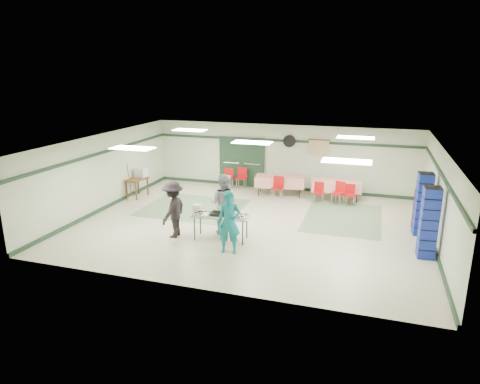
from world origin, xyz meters
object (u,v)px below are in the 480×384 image
(chair_d, at_px, (278,185))
(office_printer, at_px, (141,172))
(volunteer_grey, at_px, (223,204))
(broom, at_px, (130,181))
(chair_a, at_px, (339,191))
(volunteer_teal, at_px, (229,222))
(chair_loose_b, at_px, (229,176))
(crate_stack_blue_b, at_px, (429,223))
(volunteer_dark, at_px, (173,209))
(dining_table_a, at_px, (336,185))
(dining_table_b, at_px, (280,181))
(printer_table, at_px, (137,181))
(crate_stack_red, at_px, (420,208))
(crate_stack_blue_a, at_px, (423,204))
(serving_table, at_px, (221,216))
(chair_b, at_px, (319,190))
(chair_c, at_px, (350,193))
(chair_loose_a, at_px, (242,176))

(chair_d, height_order, office_printer, office_printer)
(volunteer_grey, relative_size, broom, 1.33)
(chair_a, bearing_deg, volunteer_teal, -91.85)
(chair_loose_b, xyz_separation_m, crate_stack_blue_b, (7.29, -4.95, 0.46))
(chair_d, bearing_deg, volunteer_dark, -112.21)
(dining_table_a, height_order, dining_table_b, same)
(volunteer_teal, distance_m, dining_table_b, 5.95)
(printer_table, bearing_deg, crate_stack_blue_b, -7.78)
(volunteer_dark, relative_size, chair_d, 1.95)
(volunteer_dark, relative_size, crate_stack_red, 1.38)
(dining_table_a, bearing_deg, volunteer_teal, -119.09)
(crate_stack_blue_a, distance_m, crate_stack_blue_b, 1.74)
(volunteer_dark, height_order, chair_d, volunteer_dark)
(serving_table, height_order, printer_table, serving_table)
(dining_table_a, relative_size, crate_stack_blue_b, 1.00)
(volunteer_teal, xyz_separation_m, printer_table, (-5.19, 3.93, -0.23))
(chair_a, xyz_separation_m, broom, (-7.74, -1.83, 0.20))
(volunteer_grey, height_order, broom, volunteer_grey)
(serving_table, relative_size, printer_table, 1.81)
(volunteer_dark, height_order, crate_stack_red, volunteer_dark)
(chair_b, bearing_deg, chair_c, -8.10)
(volunteer_teal, xyz_separation_m, chair_b, (1.72, 5.37, -0.39))
(volunteer_grey, bearing_deg, serving_table, 102.39)
(dining_table_a, relative_size, crate_stack_red, 1.58)
(volunteer_grey, relative_size, chair_b, 2.37)
(crate_stack_blue_b, bearing_deg, crate_stack_blue_a, 90.00)
(dining_table_b, height_order, chair_c, chair_c)
(volunteer_grey, distance_m, broom, 5.13)
(chair_d, relative_size, office_printer, 2.01)
(serving_table, height_order, chair_loose_a, chair_loose_a)
(chair_c, distance_m, printer_table, 8.18)
(dining_table_b, bearing_deg, chair_loose_a, 156.39)
(chair_c, bearing_deg, crate_stack_blue_b, -74.58)
(volunteer_dark, xyz_separation_m, dining_table_b, (2.05, 5.35, -0.29))
(office_printer, bearing_deg, chair_loose_b, 35.40)
(dining_table_a, height_order, printer_table, dining_table_a)
(volunteer_grey, xyz_separation_m, chair_loose_b, (-1.54, 4.88, -0.42))
(office_printer, bearing_deg, chair_loose_a, 33.85)
(dining_table_b, height_order, crate_stack_blue_a, crate_stack_blue_a)
(chair_loose_b, bearing_deg, serving_table, -79.38)
(chair_loose_a, bearing_deg, chair_loose_b, -161.33)
(chair_b, bearing_deg, volunteer_dark, -135.74)
(printer_table, bearing_deg, chair_a, 17.35)
(chair_loose_b, bearing_deg, chair_d, -26.23)
(chair_b, bearing_deg, dining_table_a, 37.34)
(volunteer_dark, relative_size, broom, 1.21)
(crate_stack_blue_a, xyz_separation_m, crate_stack_red, (0.00, 0.67, -0.35))
(dining_table_b, height_order, chair_b, chair_b)
(dining_table_b, bearing_deg, volunteer_dark, -119.07)
(dining_table_b, height_order, chair_a, chair_a)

